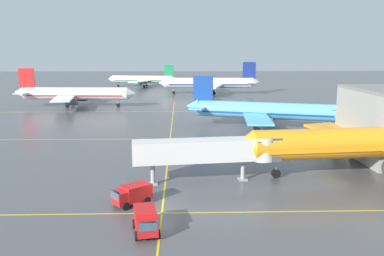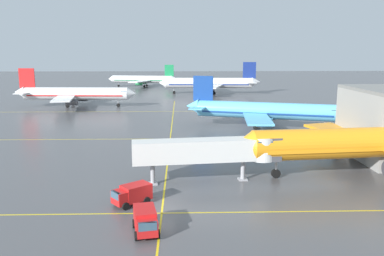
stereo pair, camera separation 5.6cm
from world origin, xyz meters
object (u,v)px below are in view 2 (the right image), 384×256
(airliner_far_left_stand, at_px, (210,83))
(airliner_far_right_stand, at_px, (143,79))
(airliner_second_row, at_px, (264,111))
(service_truck_red_van, at_px, (132,194))
(airliner_third_row, at_px, (74,94))
(airliner_front_gate, at_px, (381,143))
(service_truck_catering, at_px, (145,220))
(jet_bridge, at_px, (218,150))

(airliner_far_left_stand, height_order, airliner_far_right_stand, airliner_far_left_stand)
(airliner_second_row, bearing_deg, airliner_far_left_stand, 95.03)
(airliner_second_row, bearing_deg, service_truck_red_van, -118.26)
(airliner_far_right_stand, bearing_deg, airliner_second_row, -71.11)
(airliner_far_left_stand, relative_size, airliner_far_right_stand, 1.20)
(airliner_far_right_stand, bearing_deg, airliner_third_row, -101.55)
(airliner_far_right_stand, bearing_deg, airliner_front_gate, -72.04)
(airliner_third_row, xyz_separation_m, service_truck_catering, (28.27, -84.75, -2.69))
(airliner_second_row, height_order, service_truck_red_van, airliner_second_row)
(airliner_far_right_stand, bearing_deg, jet_bridge, -80.92)
(airliner_front_gate, distance_m, airliner_far_right_stand, 142.96)
(airliner_far_right_stand, bearing_deg, service_truck_red_van, -85.19)
(airliner_second_row, distance_m, service_truck_red_van, 48.70)
(jet_bridge, bearing_deg, airliner_front_gate, 6.75)
(airliner_far_left_stand, bearing_deg, service_truck_catering, -97.00)
(airliner_front_gate, height_order, jet_bridge, airliner_front_gate)
(service_truck_red_van, distance_m, jet_bridge, 12.69)
(airliner_second_row, relative_size, airliner_far_left_stand, 0.87)
(airliner_third_row, xyz_separation_m, airliner_far_right_stand, (13.93, 68.14, -0.37))
(airliner_second_row, bearing_deg, jet_bridge, -110.41)
(service_truck_red_van, distance_m, service_truck_catering, 7.14)
(airliner_second_row, height_order, airliner_far_left_stand, airliner_far_left_stand)
(airliner_third_row, bearing_deg, airliner_front_gate, -49.47)
(airliner_front_gate, distance_m, airliner_far_left_stand, 104.42)
(airliner_second_row, distance_m, airliner_far_left_stand, 70.82)
(airliner_far_left_stand, xyz_separation_m, jet_bridge, (-6.95, -105.93, -0.13))
(airliner_second_row, xyz_separation_m, jet_bridge, (-13.17, -35.38, 0.33))
(airliner_far_left_stand, height_order, jet_bridge, airliner_far_left_stand)
(jet_bridge, bearing_deg, airliner_far_right_stand, 99.08)
(airliner_front_gate, height_order, airliner_second_row, airliner_front_gate)
(airliner_second_row, distance_m, jet_bridge, 37.76)
(jet_bridge, bearing_deg, airliner_third_row, 117.11)
(airliner_front_gate, xyz_separation_m, service_truck_red_van, (-31.80, -10.05, -3.08))
(airliner_front_gate, distance_m, service_truck_red_van, 33.49)
(airliner_far_left_stand, distance_m, airliner_far_right_stand, 43.75)
(airliner_second_row, height_order, jet_bridge, airliner_second_row)
(airliner_second_row, relative_size, airliner_far_right_stand, 1.04)
(service_truck_red_van, bearing_deg, service_truck_catering, -73.34)
(service_truck_catering, bearing_deg, airliner_far_left_stand, 83.00)
(airliner_second_row, xyz_separation_m, airliner_far_right_stand, (-35.32, 103.21, -0.22))
(airliner_far_right_stand, bearing_deg, service_truck_catering, -84.64)
(airliner_front_gate, distance_m, service_truck_catering, 34.35)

